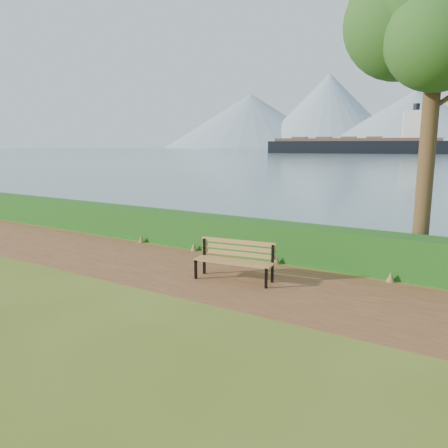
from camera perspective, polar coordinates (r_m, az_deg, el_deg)
The scene contains 6 objects.
ground at distance 10.83m, azimuth -5.70°, elevation -6.44°, with size 140.00×140.00×0.00m, color #4D5A19.
path at distance 11.05m, azimuth -4.73°, elevation -6.05°, with size 40.00×3.40×0.01m, color brown.
hedge at distance 12.78m, azimuth 1.46°, elevation -1.48°, with size 32.00×0.85×1.00m, color #144212.
bench at distance 10.15m, azimuth 1.47°, elevation -4.40°, with size 1.91×0.82×0.93m.
tree at distance 12.10m, azimuth 26.20°, elevation 23.90°, with size 4.30×3.58×8.29m.
cargo_ship at distance 169.17m, azimuth 17.42°, elevation 9.74°, with size 63.22×23.67×19.01m.
Camera 1 is at (6.43, -8.14, 3.11)m, focal length 35.00 mm.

